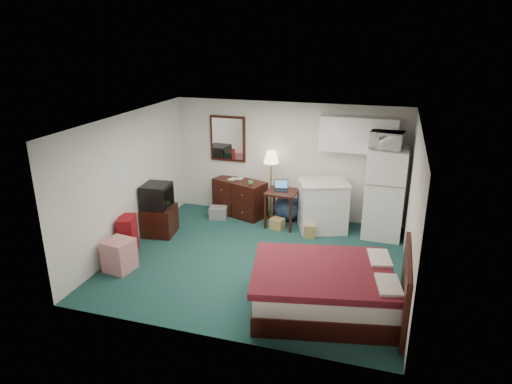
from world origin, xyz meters
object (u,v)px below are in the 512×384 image
(desk, at_px, (282,208))
(suitcase, at_px, (128,235))
(bed, at_px, (325,289))
(kitchen_counter, at_px, (323,207))
(tv_stand, at_px, (160,220))
(floor_lamp, at_px, (271,185))
(dresser, at_px, (240,198))
(fridge, at_px, (385,193))

(desk, relative_size, suitcase, 1.08)
(bed, bearing_deg, kitchen_counter, 88.50)
(bed, distance_m, suitcase, 3.80)
(desk, distance_m, tv_stand, 2.50)
(floor_lamp, distance_m, desk, 0.61)
(dresser, distance_m, bed, 3.93)
(fridge, xyz_separation_m, tv_stand, (-4.27, -1.22, -0.60))
(floor_lamp, xyz_separation_m, kitchen_counter, (1.18, -0.31, -0.25))
(suitcase, bearing_deg, tv_stand, 62.61)
(bed, xyz_separation_m, suitcase, (-3.72, 0.75, 0.03))
(tv_stand, bearing_deg, kitchen_counter, 11.94)
(fridge, relative_size, tv_stand, 2.84)
(floor_lamp, relative_size, tv_stand, 2.40)
(kitchen_counter, bearing_deg, dresser, 151.17)
(bed, bearing_deg, tv_stand, 143.42)
(bed, relative_size, suitcase, 2.84)
(fridge, relative_size, suitcase, 2.51)
(desk, distance_m, bed, 3.10)
(desk, distance_m, kitchen_counter, 0.85)
(kitchen_counter, bearing_deg, tv_stand, -179.52)
(tv_stand, bearing_deg, dresser, 41.86)
(dresser, height_order, floor_lamp, floor_lamp)
(tv_stand, bearing_deg, desk, 17.88)
(kitchen_counter, height_order, suitcase, kitchen_counter)
(floor_lamp, distance_m, bed, 3.59)
(dresser, xyz_separation_m, bed, (2.38, -3.13, -0.07))
(floor_lamp, distance_m, tv_stand, 2.44)
(dresser, height_order, bed, dresser)
(dresser, bearing_deg, floor_lamp, 20.56)
(floor_lamp, height_order, bed, floor_lamp)
(suitcase, bearing_deg, desk, 22.28)
(dresser, xyz_separation_m, desk, (1.04, -0.33, -0.01))
(dresser, distance_m, fridge, 3.12)
(desk, bearing_deg, kitchen_counter, 7.34)
(kitchen_counter, bearing_deg, fridge, -16.34)
(tv_stand, bearing_deg, floor_lamp, 28.96)
(floor_lamp, height_order, suitcase, floor_lamp)
(floor_lamp, bearing_deg, dresser, -178.78)
(floor_lamp, relative_size, fridge, 0.84)
(desk, distance_m, fridge, 2.09)
(desk, height_order, kitchen_counter, kitchen_counter)
(desk, bearing_deg, floor_lamp, 138.69)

